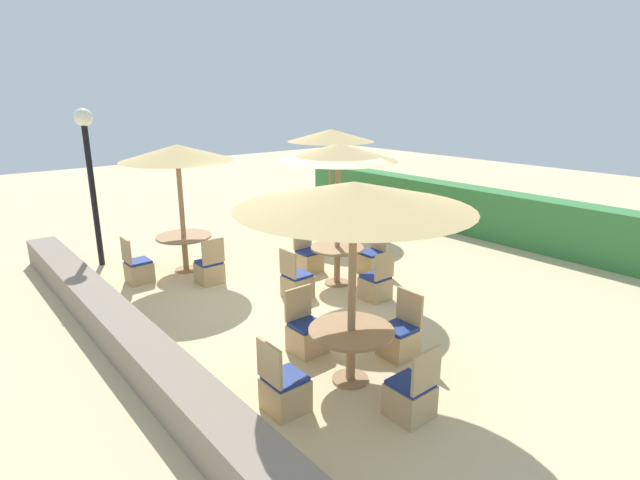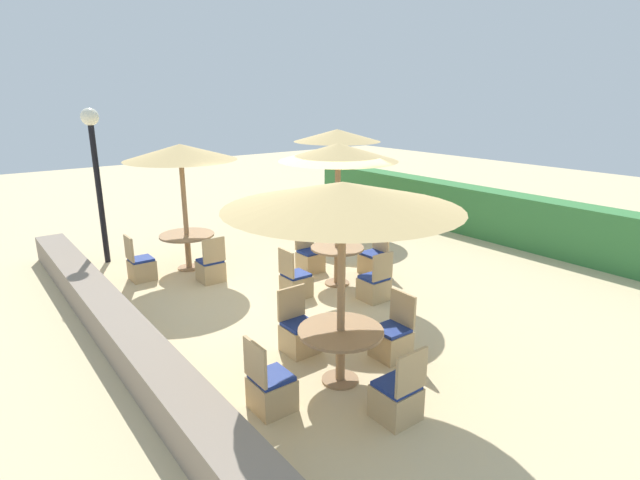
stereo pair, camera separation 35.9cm
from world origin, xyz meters
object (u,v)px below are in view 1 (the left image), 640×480
(patio_chair_front_right_east, at_px, (411,396))
(round_table_front_left, at_px, (184,243))
(parasol_center, at_px, (338,153))
(patio_chair_front_left_east, at_px, (210,270))
(patio_chair_front_left_south, at_px, (138,269))
(patio_chair_center_west, at_px, (308,259))
(patio_chair_front_right_north, at_px, (399,338))
(round_table_back_left, at_px, (330,209))
(patio_chair_back_left_west, at_px, (307,213))
(round_table_front_right, at_px, (351,340))
(patio_chair_center_east, at_px, (376,285))
(patio_chair_back_left_east, at_px, (353,225))
(round_table_center, at_px, (337,255))
(patio_chair_front_right_south, at_px, (284,390))
(parasol_front_left, at_px, (177,154))
(lamp_post, at_px, (88,157))
(parasol_back_left, at_px, (331,136))
(patio_chair_center_north, at_px, (372,260))
(patio_chair_center_south, at_px, (297,283))
(patio_chair_back_left_south, at_px, (304,224))
(patio_chair_front_right_west, at_px, (306,335))
(parasol_front_right, at_px, (354,196))

(patio_chair_front_right_east, xyz_separation_m, round_table_front_left, (-6.33, 0.19, 0.35))
(parasol_center, distance_m, round_table_front_left, 3.80)
(patio_chair_front_left_east, xyz_separation_m, patio_chair_front_left_south, (-0.94, -1.07, 0.00))
(patio_chair_center_west, xyz_separation_m, patio_chair_front_right_north, (3.60, -1.20, 0.00))
(round_table_back_left, height_order, patio_chair_back_left_west, patio_chair_back_left_west)
(round_table_front_right, bearing_deg, patio_chair_center_east, 127.60)
(parasol_center, bearing_deg, round_table_back_left, 141.13)
(patio_chair_back_left_east, distance_m, round_table_center, 3.64)
(round_table_front_right, distance_m, patio_chair_front_right_south, 1.09)
(round_table_front_right, height_order, parasol_front_left, parasol_front_left)
(patio_chair_center_east, bearing_deg, patio_chair_back_left_west, 63.95)
(round_table_front_left, bearing_deg, patio_chair_front_left_south, -86.91)
(lamp_post, distance_m, patio_chair_center_west, 5.01)
(parasol_back_left, relative_size, patio_chair_front_right_south, 2.90)
(round_table_front_left, relative_size, patio_chair_front_left_south, 1.22)
(round_table_center, relative_size, patio_chair_center_north, 1.11)
(patio_chair_center_south, relative_size, patio_chair_center_north, 1.00)
(patio_chair_center_west, bearing_deg, patio_chair_center_north, 136.88)
(patio_chair_center_north, distance_m, patio_chair_front_right_south, 4.99)
(patio_chair_center_south, distance_m, patio_chair_front_left_east, 1.88)
(parasol_back_left, distance_m, round_table_back_left, 1.99)
(patio_chair_front_right_south, relative_size, round_table_front_left, 0.82)
(patio_chair_back_left_west, height_order, parasol_center, parasol_center)
(patio_chair_center_north, bearing_deg, patio_chair_back_left_south, -13.13)
(patio_chair_back_left_west, distance_m, patio_chair_back_left_south, 1.27)
(patio_chair_back_left_south, bearing_deg, parasol_back_left, 87.77)
(parasol_front_left, xyz_separation_m, round_table_front_left, (-0.00, 0.00, -1.84))
(patio_chair_center_east, bearing_deg, parasol_front_left, 118.56)
(round_table_front_left, bearing_deg, parasol_back_left, 98.59)
(parasol_back_left, bearing_deg, lamp_post, -97.86)
(patio_chair_back_left_south, distance_m, patio_chair_front_right_east, 8.07)
(patio_chair_back_left_west, height_order, parasol_front_left, parasol_front_left)
(round_table_front_right, relative_size, patio_chair_front_right_east, 1.18)
(patio_chair_front_right_west, bearing_deg, patio_chair_center_north, -150.42)
(patio_chair_front_right_north, bearing_deg, round_table_front_right, 92.61)
(patio_chair_back_left_east, relative_size, patio_chair_front_right_west, 1.00)
(patio_chair_center_east, relative_size, patio_chair_front_left_south, 1.00)
(patio_chair_front_left_south, bearing_deg, parasol_center, 49.30)
(lamp_post, relative_size, parasol_back_left, 1.23)
(patio_chair_front_right_north, bearing_deg, round_table_front_left, 8.38)
(patio_chair_front_right_west, bearing_deg, round_table_back_left, -133.47)
(parasol_center, relative_size, patio_chair_center_south, 2.94)
(round_table_back_left, height_order, patio_chair_center_east, patio_chair_center_east)
(round_table_front_left, distance_m, patio_chair_front_left_south, 1.08)
(round_table_center, bearing_deg, round_table_back_left, 141.13)
(parasol_front_right, height_order, patio_chair_front_left_east, parasol_front_right)
(patio_chair_center_north, xyz_separation_m, parasol_front_right, (2.74, -3.15, 2.18))
(parasol_back_left, relative_size, patio_chair_back_left_south, 2.90)
(patio_chair_front_right_east, bearing_deg, patio_chair_center_east, 51.01)
(lamp_post, relative_size, patio_chair_front_right_south, 3.57)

